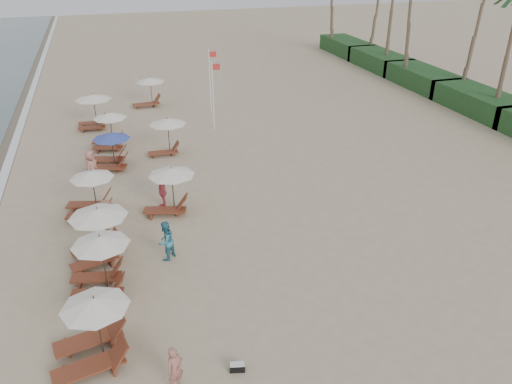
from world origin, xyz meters
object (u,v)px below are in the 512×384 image
object	(u,v)px
inland_station_2	(148,90)
beachgoer_mid_a	(166,241)
beachgoer_far_b	(91,167)
duffel_bag	(237,367)
lounger_station_1	(97,265)
beachgoer_near	(175,369)
lounger_station_4	(108,152)
flag_pole_near	(213,92)
beachgoer_far_a	(162,191)
inland_station_0	(168,187)
inland_station_1	(166,132)
lounger_station_2	(96,233)
lounger_station_3	(89,196)
beachgoer_mid_b	(107,219)
lounger_station_6	(92,110)
lounger_station_5	(108,131)

from	to	relation	value
inland_station_2	beachgoer_mid_a	world-z (taller)	inland_station_2
beachgoer_far_b	duffel_bag	xyz separation A→B (m)	(4.01, -15.21, -0.79)
lounger_station_1	beachgoer_near	size ratio (longest dim) A/B	1.67
lounger_station_4	flag_pole_near	bearing A→B (deg)	32.57
duffel_bag	beachgoer_far_a	bearing A→B (deg)	93.77
duffel_bag	lounger_station_4	bearing A→B (deg)	100.18
inland_station_0	duffel_bag	distance (m)	10.71
inland_station_2	beachgoer_near	world-z (taller)	inland_station_2
lounger_station_4	inland_station_2	xyz separation A→B (m)	(3.54, 11.27, 0.36)
inland_station_0	beachgoer_far_b	distance (m)	5.79
inland_station_1	flag_pole_near	world-z (taller)	flag_pole_near
lounger_station_1	lounger_station_4	xyz separation A→B (m)	(0.83, 11.69, -0.19)
inland_station_1	lounger_station_2	bearing A→B (deg)	-112.41
lounger_station_1	lounger_station_2	size ratio (longest dim) A/B	0.95
lounger_station_3	beachgoer_far_b	bearing A→B (deg)	87.78
beachgoer_near	lounger_station_2	bearing A→B (deg)	76.02
beachgoer_mid_b	beachgoer_near	bearing A→B (deg)	161.11
lounger_station_1	beachgoer_mid_b	xyz separation A→B (m)	(0.47, 3.91, -0.25)
inland_station_2	beachgoer_mid_b	world-z (taller)	inland_station_2
lounger_station_1	inland_station_1	xyz separation A→B (m)	(4.32, 12.68, 0.31)
lounger_station_3	inland_station_1	world-z (taller)	lounger_station_3
inland_station_0	flag_pole_near	distance (m)	12.12
lounger_station_2	beachgoer_mid_b	world-z (taller)	lounger_station_2
lounger_station_4	lounger_station_6	size ratio (longest dim) A/B	1.05
inland_station_1	inland_station_2	bearing A→B (deg)	89.72
lounger_station_2	beachgoer_far_a	world-z (taller)	lounger_station_2
lounger_station_2	beachgoer_mid_a	bearing A→B (deg)	-17.02
lounger_station_1	flag_pole_near	world-z (taller)	flag_pole_near
lounger_station_3	beachgoer_mid_a	bearing A→B (deg)	-58.42
lounger_station_3	lounger_station_5	xyz separation A→B (m)	(1.25, 8.59, 0.12)
lounger_station_6	flag_pole_near	distance (m)	8.52
lounger_station_4	inland_station_0	bearing A→B (deg)	-68.13
lounger_station_6	beachgoer_far_b	distance (m)	9.07
inland_station_2	beachgoer_mid_b	bearing A→B (deg)	-101.57
beachgoer_near	lounger_station_3	bearing A→B (deg)	72.32
lounger_station_5	inland_station_2	xyz separation A→B (m)	(3.38, 8.22, 0.18)
lounger_station_2	inland_station_2	distance (m)	21.23
duffel_bag	inland_station_0	bearing A→B (deg)	92.65
lounger_station_3	beachgoer_far_a	xyz separation A→B (m)	(3.41, -0.26, -0.14)
beachgoer_near	beachgoer_far_b	xyz separation A→B (m)	(-2.12, 15.32, 0.17)
beachgoer_mid_a	lounger_station_6	bearing A→B (deg)	-123.89
lounger_station_5	inland_station_1	xyz separation A→B (m)	(3.33, -2.06, 0.31)
inland_station_0	beachgoer_near	size ratio (longest dim) A/B	1.84
inland_station_0	lounger_station_4	bearing A→B (deg)	111.87
inland_station_0	beachgoer_far_b	world-z (taller)	inland_station_0
beachgoer_far_a	beachgoer_mid_b	bearing A→B (deg)	-55.57
inland_station_0	beachgoer_far_a	size ratio (longest dim) A/B	1.59
lounger_station_4	duffel_bag	size ratio (longest dim) A/B	5.23
lounger_station_4	beachgoer_near	distance (m)	17.18
lounger_station_3	lounger_station_6	distance (m)	12.78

